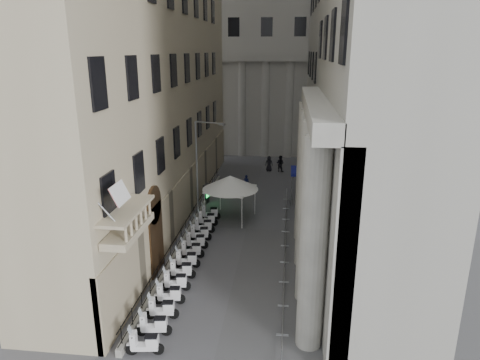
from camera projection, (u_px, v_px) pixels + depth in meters
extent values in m
cube|color=#A3A19A|center=(269.00, 37.00, 56.29)|extent=(22.00, 10.00, 30.00)
cylinder|color=white|center=(205.00, 208.00, 34.10)|extent=(0.06, 0.06, 2.50)
cylinder|color=white|center=(244.00, 210.00, 33.75)|extent=(0.06, 0.06, 2.50)
cylinder|color=white|center=(212.00, 195.00, 37.12)|extent=(0.06, 0.06, 2.50)
cylinder|color=white|center=(248.00, 197.00, 36.77)|extent=(0.06, 0.06, 2.50)
cube|color=white|center=(227.00, 187.00, 35.05)|extent=(3.40, 3.40, 0.14)
cone|color=white|center=(227.00, 181.00, 34.89)|extent=(4.54, 4.54, 1.13)
cylinder|color=gray|center=(197.00, 171.00, 34.29)|extent=(0.16, 0.16, 8.03)
cylinder|color=gray|center=(209.00, 123.00, 32.64)|extent=(2.32, 0.87, 0.12)
cube|color=gray|center=(222.00, 124.00, 32.21)|extent=(0.55, 0.37, 0.15)
cube|color=black|center=(206.00, 194.00, 38.59)|extent=(0.42, 0.88, 1.80)
cube|color=#19E54C|center=(208.00, 192.00, 38.49)|extent=(0.17, 0.64, 1.00)
imported|color=#0D1236|center=(246.00, 183.00, 42.16)|extent=(0.63, 0.47, 1.58)
imported|color=black|center=(280.00, 164.00, 48.69)|extent=(1.13, 1.02, 1.89)
imported|color=black|center=(269.00, 164.00, 48.91)|extent=(0.87, 0.58, 1.77)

